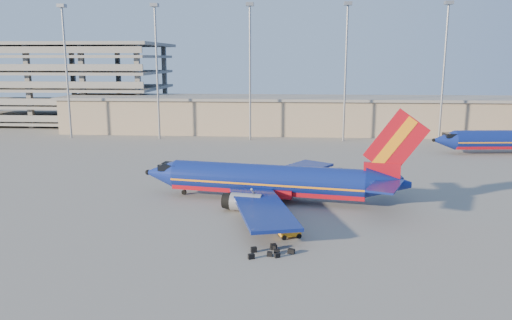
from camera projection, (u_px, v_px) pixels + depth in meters
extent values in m
plane|color=slate|center=(259.00, 199.00, 62.94)|extent=(220.00, 220.00, 0.00)
cube|color=gray|center=(317.00, 116.00, 118.09)|extent=(120.00, 15.00, 8.00)
cube|color=slate|center=(318.00, 98.00, 117.24)|extent=(122.00, 16.00, 0.60)
cube|color=slate|center=(56.00, 118.00, 139.46)|extent=(60.00, 30.00, 0.70)
cube|color=slate|center=(55.00, 103.00, 138.62)|extent=(60.00, 30.00, 0.70)
cube|color=slate|center=(53.00, 88.00, 137.78)|extent=(60.00, 30.00, 0.70)
cube|color=slate|center=(52.00, 72.00, 136.93)|extent=(60.00, 30.00, 0.70)
cube|color=slate|center=(51.00, 57.00, 136.09)|extent=(60.00, 30.00, 0.70)
cube|color=slate|center=(50.00, 45.00, 135.45)|extent=(62.00, 32.00, 0.80)
cube|color=slate|center=(73.00, 81.00, 150.26)|extent=(1.20, 1.20, 21.00)
cylinder|color=gray|center=(67.00, 74.00, 108.28)|extent=(0.44, 0.44, 28.00)
cube|color=gray|center=(62.00, 6.00, 105.41)|extent=(1.60, 1.60, 0.70)
cylinder|color=gray|center=(157.00, 74.00, 106.85)|extent=(0.44, 0.44, 28.00)
cube|color=gray|center=(154.00, 5.00, 103.98)|extent=(1.60, 1.60, 0.70)
cylinder|color=gray|center=(250.00, 75.00, 105.43)|extent=(0.44, 0.44, 28.00)
cube|color=gray|center=(250.00, 4.00, 102.55)|extent=(1.60, 1.60, 0.70)
cylinder|color=gray|center=(345.00, 75.00, 104.00)|extent=(0.44, 0.44, 28.00)
cube|color=gray|center=(348.00, 3.00, 101.12)|extent=(1.60, 1.60, 0.70)
cylinder|color=gray|center=(443.00, 75.00, 102.57)|extent=(0.44, 0.44, 28.00)
cube|color=gray|center=(449.00, 3.00, 99.69)|extent=(1.60, 1.60, 0.70)
cylinder|color=navy|center=(267.00, 179.00, 61.81)|extent=(24.31, 7.71, 3.70)
cube|color=#A80D18|center=(266.00, 187.00, 62.00)|extent=(24.19, 7.02, 1.30)
cube|color=orange|center=(266.00, 181.00, 61.86)|extent=(24.32, 7.75, 0.22)
cone|color=navy|center=(161.00, 173.00, 65.13)|extent=(4.77, 4.36, 3.70)
cube|color=black|center=(170.00, 167.00, 64.63)|extent=(2.81, 2.97, 0.80)
cone|color=navy|center=(388.00, 184.00, 58.29)|extent=(5.76, 4.53, 3.70)
cube|color=#A80D18|center=(382.00, 172.00, 58.21)|extent=(4.24, 1.25, 2.20)
cube|color=#A80D18|center=(396.00, 143.00, 57.18)|extent=(7.30, 1.56, 7.99)
cube|color=orange|center=(394.00, 143.00, 57.22)|extent=(4.89, 1.24, 6.27)
cube|color=navy|center=(385.00, 172.00, 61.51)|extent=(3.26, 6.52, 0.22)
cube|color=navy|center=(385.00, 186.00, 55.04)|extent=(5.16, 7.06, 0.22)
cube|color=navy|center=(291.00, 172.00, 70.01)|extent=(12.78, 15.69, 0.35)
cube|color=navy|center=(262.00, 207.00, 53.26)|extent=(8.68, 16.27, 0.35)
cube|color=#A80D18|center=(270.00, 190.00, 61.96)|extent=(6.58, 4.86, 1.00)
cylinder|color=gray|center=(266.00, 181.00, 67.35)|extent=(3.91, 2.68, 2.10)
cylinder|color=gray|center=(246.00, 202.00, 57.45)|extent=(3.91, 2.68, 2.10)
cylinder|color=gray|center=(184.00, 191.00, 64.83)|extent=(0.28, 0.28, 1.10)
cylinder|color=black|center=(184.00, 192.00, 64.88)|extent=(0.67, 0.35, 0.64)
cylinder|color=black|center=(282.00, 192.00, 64.39)|extent=(0.92, 0.68, 0.84)
cylinder|color=black|center=(274.00, 204.00, 59.44)|extent=(0.92, 0.68, 0.84)
cone|color=navy|center=(444.00, 140.00, 91.94)|extent=(4.39, 3.96, 3.57)
cube|color=black|center=(451.00, 135.00, 91.79)|extent=(2.56, 2.73, 0.77)
cube|color=orange|center=(290.00, 230.00, 49.31)|extent=(2.35, 1.84, 0.98)
cube|color=black|center=(290.00, 225.00, 49.19)|extent=(1.31, 1.36, 0.34)
cylinder|color=black|center=(280.00, 234.00, 49.69)|extent=(0.54, 0.35, 0.51)
cylinder|color=black|center=(284.00, 238.00, 48.68)|extent=(0.54, 0.35, 0.51)
cylinder|color=black|center=(295.00, 232.00, 50.14)|extent=(0.54, 0.35, 0.51)
cylinder|color=black|center=(299.00, 236.00, 49.12)|extent=(0.54, 0.35, 0.51)
cube|color=black|center=(251.00, 256.00, 44.12)|extent=(0.66, 0.55, 0.47)
cube|color=black|center=(277.00, 255.00, 44.44)|extent=(0.57, 0.50, 0.41)
cube|color=black|center=(277.00, 252.00, 45.34)|extent=(0.54, 0.46, 0.37)
cube|color=black|center=(270.00, 254.00, 44.73)|extent=(0.50, 0.41, 0.41)
cube|color=black|center=(273.00, 247.00, 46.30)|extent=(0.62, 0.54, 0.54)
cube|color=black|center=(291.00, 251.00, 45.30)|extent=(0.69, 0.52, 0.45)
cube|color=black|center=(254.00, 250.00, 45.62)|extent=(0.62, 0.48, 0.50)
cube|color=black|center=(274.00, 247.00, 46.26)|extent=(0.68, 0.56, 0.43)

